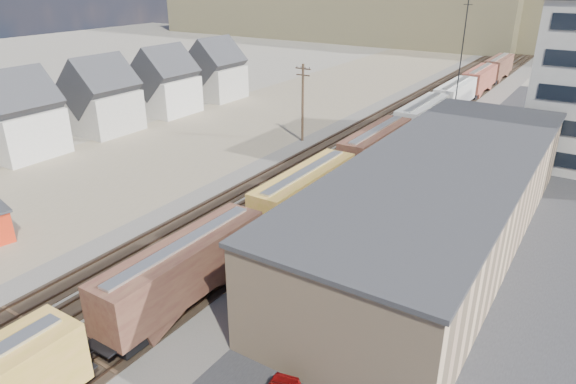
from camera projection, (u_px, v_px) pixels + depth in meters
The scene contains 11 objects.
ground at pixel (61, 342), 30.94m from camera, with size 300.00×300.00×0.00m, color #6B6356.
ballast_bed at pixel (386, 136), 69.52m from camera, with size 18.00×200.00×0.06m, color #4C4742.
dirt_yard at pixel (225, 131), 71.75m from camera, with size 24.00×180.00×0.03m, color #72684E.
asphalt_lot at pixel (546, 215), 47.01m from camera, with size 26.00×120.00×0.04m, color #232326.
rail_tracks at pixel (383, 135), 69.76m from camera, with size 11.40×200.00×0.24m.
freight_train at pixel (401, 129), 62.68m from camera, with size 3.00×119.74×4.46m.
warehouse at pixel (442, 199), 41.34m from camera, with size 12.40×40.40×7.25m.
utility_pole_north at pixel (303, 101), 65.48m from camera, with size 2.20×0.32×10.00m.
radio_mast at pixel (461, 61), 70.65m from camera, with size 1.20×0.16×18.00m.
townhouse_row at pixel (63, 109), 65.42m from camera, with size 8.15×68.16×10.47m.
parked_car_blue at pixel (549, 151), 61.33m from camera, with size 2.62×5.69×1.58m, color navy.
Camera 1 is at (24.96, -13.43, 20.61)m, focal length 32.00 mm.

